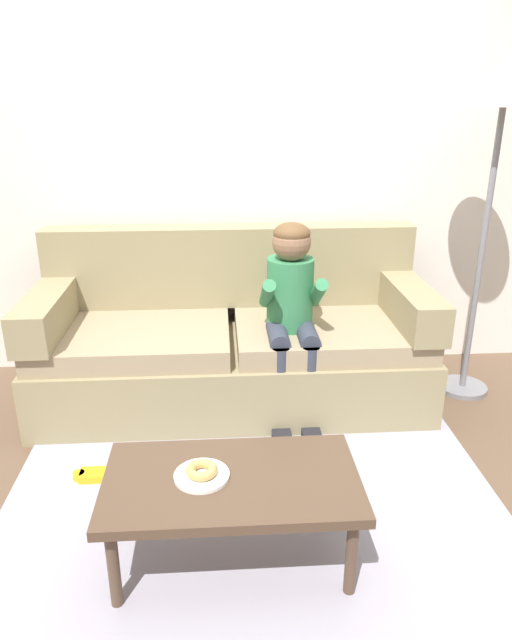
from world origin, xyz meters
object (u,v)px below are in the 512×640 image
(toy_controller, at_px, (97,476))
(coffee_table, at_px, (232,487))
(couch, at_px, (232,343))
(donut, at_px, (202,470))
(person_child, at_px, (292,303))
(floor_lamp, at_px, (503,108))

(toy_controller, bearing_deg, coffee_table, -38.25)
(couch, height_order, coffee_table, couch)
(couch, xyz_separation_m, donut, (-0.15, -1.34, 0.07))
(coffee_table, distance_m, person_child, 1.24)
(person_child, height_order, donut, person_child)
(couch, height_order, person_child, person_child)
(person_child, height_order, toy_controller, person_child)
(donut, relative_size, floor_lamp, 0.06)
(coffee_table, height_order, donut, donut)
(person_child, xyz_separation_m, floor_lamp, (1.12, 0.19, 1.00))
(coffee_table, distance_m, donut, 0.13)
(donut, distance_m, floor_lamp, 2.42)
(coffee_table, relative_size, toy_controller, 4.28)
(donut, height_order, toy_controller, donut)
(toy_controller, xyz_separation_m, floor_lamp, (2.12, 0.79, 1.64))
(floor_lamp, bearing_deg, couch, 178.97)
(person_child, bearing_deg, toy_controller, -149.07)
(toy_controller, bearing_deg, floor_lamp, 22.43)
(couch, bearing_deg, coffee_table, -91.69)
(donut, bearing_deg, toy_controller, 134.63)
(coffee_table, bearing_deg, person_child, 72.36)
(coffee_table, distance_m, floor_lamp, 2.39)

